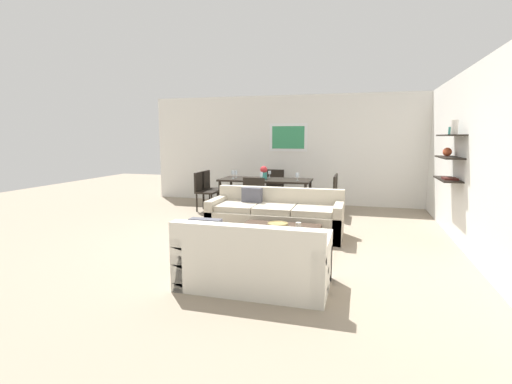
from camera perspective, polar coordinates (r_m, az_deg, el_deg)
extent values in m
plane|color=gray|center=(6.25, 1.17, -7.15)|extent=(18.00, 18.00, 0.00)
cube|color=silver|center=(9.44, 8.43, 6.35)|extent=(8.40, 0.06, 2.70)
cube|color=white|center=(9.48, 4.94, 8.29)|extent=(0.96, 0.02, 0.70)
cube|color=#338C59|center=(9.47, 4.92, 8.29)|extent=(0.81, 0.01, 0.56)
cube|color=silver|center=(6.61, 29.12, 4.53)|extent=(0.06, 8.20, 2.70)
cube|color=black|center=(6.72, 27.60, 7.67)|extent=(0.28, 0.90, 0.02)
cube|color=black|center=(6.73, 27.40, 4.70)|extent=(0.28, 0.90, 0.02)
cube|color=black|center=(6.76, 27.20, 1.74)|extent=(0.28, 0.90, 0.02)
cylinder|color=silver|center=(6.53, 28.03, 8.72)|extent=(0.10, 0.10, 0.22)
sphere|color=#D85933|center=(6.90, 27.15, 5.47)|extent=(0.14, 0.14, 0.14)
cylinder|color=teal|center=(6.77, 27.55, 8.29)|extent=(0.07, 0.07, 0.12)
cube|color=#4C1E19|center=(6.61, 27.46, 1.83)|extent=(0.20, 0.28, 0.03)
cube|color=#B2A893|center=(6.45, 2.97, -4.74)|extent=(2.26, 0.90, 0.42)
cube|color=#B2A893|center=(6.73, 3.69, -0.81)|extent=(2.26, 0.16, 0.36)
cube|color=#B2A893|center=(6.74, -5.88, -3.42)|extent=(0.14, 0.90, 0.60)
cube|color=#B2A893|center=(6.29, 12.48, -4.43)|extent=(0.14, 0.90, 0.60)
cube|color=#B2A893|center=(6.53, -2.76, -2.24)|extent=(0.64, 0.70, 0.10)
cube|color=#B2A893|center=(6.36, 2.90, -2.54)|extent=(0.64, 0.70, 0.10)
cube|color=#B2A893|center=(6.24, 8.83, -2.82)|extent=(0.64, 0.70, 0.10)
cube|color=#4C4C56|center=(6.67, -0.62, -0.87)|extent=(0.37, 0.15, 0.36)
cube|color=silver|center=(4.33, -0.14, -11.37)|extent=(1.65, 0.90, 0.42)
cube|color=silver|center=(3.87, -1.66, -7.72)|extent=(1.65, 0.16, 0.36)
cube|color=silver|center=(4.17, 10.09, -10.99)|extent=(0.14, 0.90, 0.60)
cube|color=silver|center=(4.56, -9.44, -9.28)|extent=(0.14, 0.90, 0.60)
cube|color=silver|center=(4.21, 4.55, -8.26)|extent=(0.67, 0.70, 0.10)
cube|color=silver|center=(4.39, -4.34, -7.56)|extent=(0.67, 0.70, 0.10)
cube|color=#4C4C56|center=(4.21, -7.67, -6.47)|extent=(0.36, 0.12, 0.36)
cube|color=#38281E|center=(5.40, 3.36, -7.57)|extent=(1.15, 0.92, 0.38)
cylinder|color=#99844C|center=(5.41, 3.33, -5.12)|extent=(0.29, 0.29, 0.06)
torus|color=#99844C|center=(5.40, 3.33, -4.80)|extent=(0.30, 0.30, 0.02)
cylinder|color=silver|center=(5.43, 6.48, -5.03)|extent=(0.08, 0.08, 0.08)
cube|color=black|center=(8.30, 1.47, 1.87)|extent=(2.01, 0.86, 0.04)
cylinder|color=black|center=(8.29, -5.51, -0.80)|extent=(0.06, 0.06, 0.71)
cylinder|color=black|center=(7.81, 7.51, -1.39)|extent=(0.06, 0.06, 0.71)
cylinder|color=black|center=(8.97, -3.80, -0.07)|extent=(0.06, 0.06, 0.71)
cylinder|color=black|center=(8.53, 8.23, -0.58)|extent=(0.06, 0.06, 0.71)
cube|color=black|center=(8.93, -6.48, 0.34)|extent=(0.44, 0.44, 0.04)
cube|color=black|center=(8.98, -7.69, 1.88)|extent=(0.04, 0.44, 0.43)
cylinder|color=black|center=(8.74, -5.81, -1.32)|extent=(0.04, 0.04, 0.41)
cylinder|color=black|center=(9.07, -4.98, -0.95)|extent=(0.04, 0.04, 0.41)
cylinder|color=black|center=(8.87, -7.98, -1.21)|extent=(0.04, 0.04, 0.41)
cylinder|color=black|center=(9.20, -7.08, -0.85)|extent=(0.04, 0.04, 0.41)
cube|color=black|center=(7.93, 10.42, -0.77)|extent=(0.44, 0.44, 0.04)
cube|color=black|center=(7.88, 11.91, 0.86)|extent=(0.04, 0.44, 0.43)
cylinder|color=black|center=(8.16, 9.24, -2.08)|extent=(0.04, 0.04, 0.41)
cylinder|color=black|center=(7.81, 8.93, -2.55)|extent=(0.04, 0.04, 0.41)
cylinder|color=black|center=(8.13, 11.76, -2.19)|extent=(0.04, 0.04, 0.41)
cylinder|color=black|center=(7.78, 11.57, -2.66)|extent=(0.04, 0.04, 0.41)
cube|color=black|center=(7.62, 0.07, -0.99)|extent=(0.44, 0.44, 0.04)
cube|color=black|center=(7.40, -0.35, 0.56)|extent=(0.44, 0.04, 0.43)
cylinder|color=black|center=(7.79, 1.70, -2.47)|extent=(0.04, 0.04, 0.41)
cylinder|color=black|center=(7.88, -0.84, -2.34)|extent=(0.04, 0.04, 0.41)
cylinder|color=black|center=(7.45, 1.03, -2.98)|extent=(0.04, 0.04, 0.41)
cylinder|color=black|center=(7.55, -1.62, -2.83)|extent=(0.04, 0.04, 0.41)
cube|color=black|center=(9.06, 2.63, 0.50)|extent=(0.44, 0.44, 0.04)
cube|color=black|center=(9.22, 2.93, 2.11)|extent=(0.44, 0.04, 0.43)
cylinder|color=black|center=(8.96, 1.24, -1.03)|extent=(0.04, 0.04, 0.41)
cylinder|color=black|center=(8.88, 3.49, -1.13)|extent=(0.04, 0.04, 0.41)
cylinder|color=black|center=(9.31, 1.80, -0.68)|extent=(0.04, 0.04, 0.41)
cylinder|color=black|center=(9.23, 3.97, -0.78)|extent=(0.04, 0.04, 0.41)
cube|color=black|center=(8.58, -7.46, -0.01)|extent=(0.44, 0.44, 0.04)
cube|color=black|center=(8.63, -8.71, 1.59)|extent=(0.04, 0.44, 0.43)
cylinder|color=black|center=(8.38, -6.78, -1.75)|extent=(0.04, 0.04, 0.41)
cylinder|color=black|center=(8.71, -5.88, -1.35)|extent=(0.04, 0.04, 0.41)
cylinder|color=black|center=(8.53, -9.02, -1.62)|extent=(0.04, 0.04, 0.41)
cylinder|color=black|center=(8.85, -8.04, -1.24)|extent=(0.04, 0.04, 0.41)
cube|color=black|center=(8.31, 10.67, -0.36)|extent=(0.44, 0.44, 0.04)
cube|color=black|center=(8.26, 12.10, 1.20)|extent=(0.04, 0.44, 0.43)
cylinder|color=black|center=(8.54, 9.54, -1.62)|extent=(0.04, 0.04, 0.41)
cylinder|color=black|center=(8.19, 9.26, -2.05)|extent=(0.04, 0.04, 0.41)
cylinder|color=black|center=(8.51, 11.95, -1.73)|extent=(0.04, 0.04, 0.41)
cylinder|color=black|center=(8.16, 11.78, -2.16)|extent=(0.04, 0.04, 0.41)
cylinder|color=silver|center=(8.65, 2.07, 2.29)|extent=(0.06, 0.06, 0.01)
cylinder|color=silver|center=(8.65, 2.07, 2.53)|extent=(0.01, 0.01, 0.07)
cylinder|color=silver|center=(8.64, 2.08, 2.99)|extent=(0.07, 0.07, 0.07)
cylinder|color=silver|center=(8.61, -3.06, 2.25)|extent=(0.06, 0.06, 0.01)
cylinder|color=silver|center=(8.60, -3.06, 2.47)|extent=(0.01, 0.01, 0.06)
cylinder|color=silver|center=(8.59, -3.07, 3.00)|extent=(0.06, 0.06, 0.10)
cylinder|color=silver|center=(8.05, 6.31, 1.78)|extent=(0.06, 0.06, 0.01)
cylinder|color=silver|center=(8.04, 6.32, 2.03)|extent=(0.01, 0.01, 0.06)
cylinder|color=silver|center=(8.03, 6.33, 2.59)|extent=(0.08, 0.08, 0.09)
cylinder|color=silver|center=(8.41, -3.53, 2.09)|extent=(0.06, 0.06, 0.01)
cylinder|color=silver|center=(8.40, -3.53, 2.40)|extent=(0.01, 0.01, 0.08)
cylinder|color=silver|center=(8.39, -3.54, 2.99)|extent=(0.07, 0.07, 0.09)
cylinder|color=silver|center=(7.94, 0.81, 1.74)|extent=(0.06, 0.06, 0.01)
cylinder|color=silver|center=(7.94, 0.81, 2.07)|extent=(0.01, 0.01, 0.08)
cylinder|color=silver|center=(7.93, 0.81, 2.72)|extent=(0.06, 0.06, 0.10)
cylinder|color=teal|center=(8.31, 1.19, 2.52)|extent=(0.15, 0.15, 0.15)
sphere|color=red|center=(8.30, 1.19, 3.43)|extent=(0.16, 0.16, 0.16)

